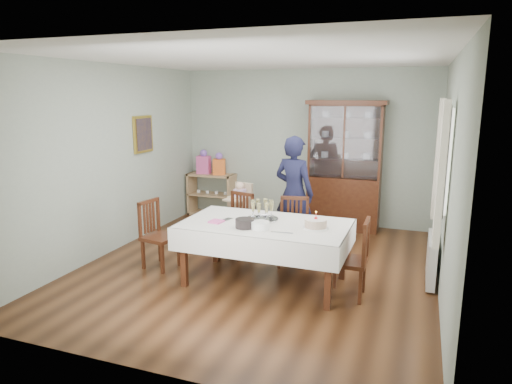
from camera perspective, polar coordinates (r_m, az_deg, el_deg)
The scene contains 25 objects.
floor at distance 6.18m, azimuth 0.20°, elevation -9.46°, with size 5.00×5.00×0.00m, color #593319.
room_shell at distance 6.27m, azimuth 1.86°, elevation 6.92°, with size 5.00×5.00×5.00m.
dining_table at distance 5.60m, azimuth 1.13°, elevation -7.60°, with size 2.01×1.17×0.76m.
china_cabinet at distance 7.84m, azimuth 11.03°, elevation 3.48°, with size 1.30×0.48×2.18m.
sideboard at distance 8.73m, azimuth -5.55°, elevation -0.30°, with size 0.90×0.38×0.80m.
picture_frame at distance 7.50m, azimuth -13.94°, elevation 7.02°, with size 0.04×0.48×0.58m, color gold.
window at distance 5.76m, azimuth 22.63°, elevation 3.97°, with size 0.04×1.02×1.22m, color white.
curtain_left at distance 5.15m, azimuth 22.14°, elevation 2.03°, with size 0.07×0.30×1.55m, color silver.
curtain_right at distance 6.38m, azimuth 21.81°, elevation 3.85°, with size 0.07×0.30×1.55m, color silver.
radiator at distance 6.04m, azimuth 21.09°, elevation -7.79°, with size 0.10×0.80×0.55m, color white.
chair_far_left at distance 6.56m, azimuth -2.52°, elevation -5.69°, with size 0.48×0.48×0.90m.
chair_far_right at distance 6.25m, azimuth 4.64°, elevation -6.62°, with size 0.47×0.47×0.90m.
chair_end_left at distance 6.26m, azimuth -11.92°, elevation -6.83°, with size 0.47×0.47×0.90m.
chair_end_right at distance 5.38m, azimuth 11.55°, elevation -9.98°, with size 0.41×0.41×0.92m.
woman at distance 6.74m, azimuth 4.76°, elevation -0.13°, with size 0.62×0.41×1.69m, color black.
high_chair at distance 7.25m, azimuth -2.00°, elevation -3.14°, with size 0.49×0.49×0.93m.
champagne_tray at distance 5.59m, azimuth 0.77°, elevation -2.78°, with size 0.40×0.40×0.24m.
birthday_cake at distance 5.31m, azimuth 7.47°, elevation -3.95°, with size 0.30×0.30×0.20m.
plate_stack_dark at distance 5.29m, azimuth -1.43°, elevation -3.92°, with size 0.22×0.22×0.11m, color black.
plate_stack_white at distance 5.23m, azimuth 0.54°, elevation -4.20°, with size 0.21×0.21×0.09m, color white.
napkin_stack at distance 5.53m, azimuth -4.99°, elevation -3.69°, with size 0.15×0.15×0.02m, color #DC5198.
cutlery at distance 5.65m, azimuth -3.91°, elevation -3.37°, with size 0.10×0.14×0.01m, color silver, non-canonical shape.
cake_knife at distance 5.11m, azimuth 3.26°, elevation -5.08°, with size 0.25×0.02×0.01m, color silver.
gift_bag_pink at distance 8.66m, azimuth -6.55°, elevation 3.63°, with size 0.26×0.17×0.45m.
gift_bag_orange at distance 8.53m, azimuth -4.63°, elevation 3.42°, with size 0.26×0.22×0.41m.
Camera 1 is at (1.94, -5.40, 2.28)m, focal length 32.00 mm.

